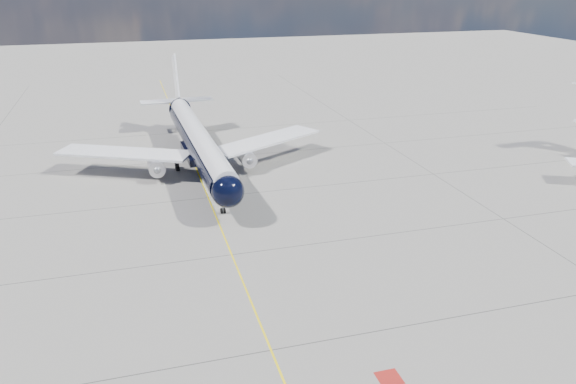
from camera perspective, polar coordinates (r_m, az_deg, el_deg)
name	(u,v)px	position (r m, az deg, el deg)	size (l,w,h in m)	color
ground	(202,183)	(72.01, -8.70, 0.87)	(320.00, 320.00, 0.00)	gray
taxiway_centerline	(208,198)	(67.38, -8.11, -0.57)	(0.16, 160.00, 0.01)	yellow
red_marking	(389,378)	(39.74, 10.23, -18.10)	(1.60, 1.60, 0.01)	maroon
main_airliner	(197,139)	(76.69, -9.21, 5.29)	(36.80, 44.76, 12.94)	black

